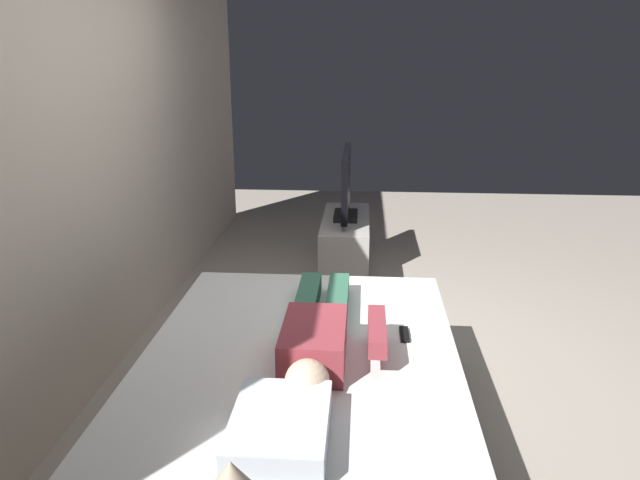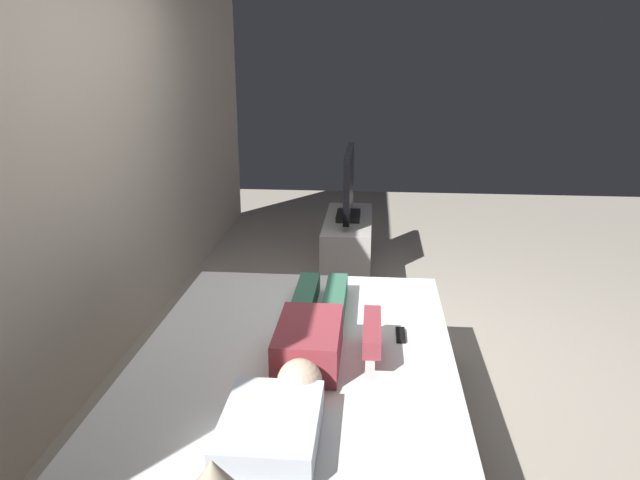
{
  "view_description": "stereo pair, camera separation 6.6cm",
  "coord_description": "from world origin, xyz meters",
  "px_view_note": "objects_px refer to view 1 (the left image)",
  "views": [
    {
      "loc": [
        -3.26,
        0.11,
        1.87
      ],
      "look_at": [
        0.5,
        0.39,
        0.69
      ],
      "focal_mm": 33.87,
      "sensor_mm": 36.0,
      "label": 1
    },
    {
      "loc": [
        -3.25,
        0.05,
        1.87
      ],
      "look_at": [
        0.5,
        0.39,
        0.69
      ],
      "focal_mm": 33.87,
      "sensor_mm": 36.0,
      "label": 2
    }
  ],
  "objects_px": {
    "person": "(320,332)",
    "remote": "(404,334)",
    "pillow": "(280,429)",
    "tv_stand": "(345,246)",
    "tv": "(346,186)",
    "bed": "(301,401)"
  },
  "relations": [
    {
      "from": "pillow",
      "to": "bed",
      "type": "bearing_deg",
      "value": -0.0
    },
    {
      "from": "bed",
      "to": "remote",
      "type": "xyz_separation_m",
      "value": [
        0.18,
        -0.49,
        0.29
      ]
    },
    {
      "from": "bed",
      "to": "tv",
      "type": "relative_size",
      "value": 2.33
    },
    {
      "from": "tv_stand",
      "to": "tv",
      "type": "distance_m",
      "value": 0.53
    },
    {
      "from": "tv_stand",
      "to": "tv",
      "type": "height_order",
      "value": "tv"
    },
    {
      "from": "remote",
      "to": "tv_stand",
      "type": "relative_size",
      "value": 0.14
    },
    {
      "from": "pillow",
      "to": "tv",
      "type": "xyz_separation_m",
      "value": [
        3.19,
        -0.13,
        0.18
      ]
    },
    {
      "from": "person",
      "to": "remote",
      "type": "relative_size",
      "value": 8.4
    },
    {
      "from": "tv_stand",
      "to": "tv",
      "type": "bearing_deg",
      "value": -90.0
    },
    {
      "from": "person",
      "to": "bed",
      "type": "bearing_deg",
      "value": 108.63
    },
    {
      "from": "bed",
      "to": "person",
      "type": "height_order",
      "value": "person"
    },
    {
      "from": "pillow",
      "to": "person",
      "type": "xyz_separation_m",
      "value": [
        0.73,
        -0.09,
        0.02
      ]
    },
    {
      "from": "remote",
      "to": "tv",
      "type": "xyz_separation_m",
      "value": [
        2.3,
        0.36,
        0.24
      ]
    },
    {
      "from": "tv_stand",
      "to": "remote",
      "type": "bearing_deg",
      "value": -171.15
    },
    {
      "from": "pillow",
      "to": "person",
      "type": "distance_m",
      "value": 0.74
    },
    {
      "from": "person",
      "to": "remote",
      "type": "bearing_deg",
      "value": -69.53
    },
    {
      "from": "tv_stand",
      "to": "bed",
      "type": "bearing_deg",
      "value": 176.94
    },
    {
      "from": "tv_stand",
      "to": "tv",
      "type": "relative_size",
      "value": 1.25
    },
    {
      "from": "pillow",
      "to": "tv_stand",
      "type": "xyz_separation_m",
      "value": [
        3.19,
        -0.13,
        -0.35
      ]
    },
    {
      "from": "bed",
      "to": "person",
      "type": "relative_size",
      "value": 1.63
    },
    {
      "from": "person",
      "to": "tv_stand",
      "type": "relative_size",
      "value": 1.15
    },
    {
      "from": "pillow",
      "to": "tv",
      "type": "bearing_deg",
      "value": -2.38
    }
  ]
}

